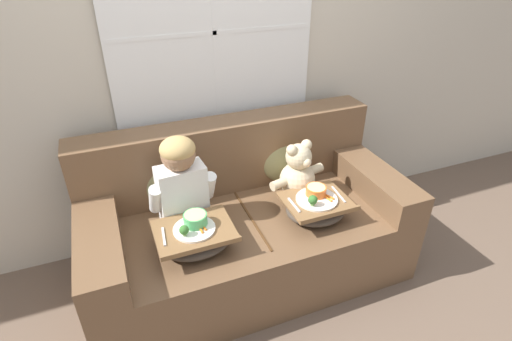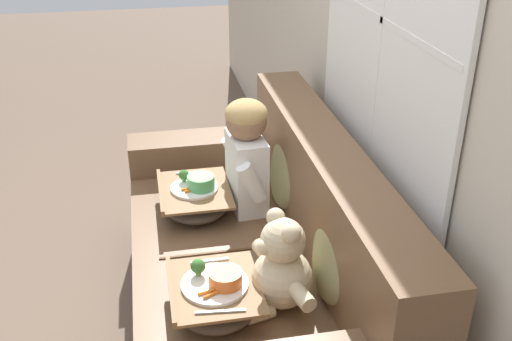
{
  "view_description": "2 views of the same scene",
  "coord_description": "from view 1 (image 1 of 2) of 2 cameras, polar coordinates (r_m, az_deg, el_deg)",
  "views": [
    {
      "loc": [
        -0.66,
        -1.78,
        1.88
      ],
      "look_at": [
        0.06,
        0.02,
        0.73
      ],
      "focal_mm": 28.0,
      "sensor_mm": 36.0,
      "label": 1
    },
    {
      "loc": [
        2.05,
        -0.35,
        1.89
      ],
      "look_at": [
        -0.06,
        0.06,
        0.79
      ],
      "focal_mm": 42.0,
      "sensor_mm": 36.0,
      "label": 2
    }
  ],
  "objects": [
    {
      "name": "lap_tray_child",
      "position": [
        2.14,
        -8.69,
        -9.32
      ],
      "size": [
        0.4,
        0.32,
        0.19
      ],
      "color": "#473D33",
      "rests_on": "child_figure"
    },
    {
      "name": "throw_pillow_behind_teddy",
      "position": [
        2.61,
        4.09,
        2.23
      ],
      "size": [
        0.36,
        0.17,
        0.37
      ],
      "color": "#898456",
      "rests_on": "couch"
    },
    {
      "name": "couch",
      "position": [
        2.5,
        -1.63,
        -7.61
      ],
      "size": [
        1.88,
        0.92,
        0.9
      ],
      "color": "brown",
      "rests_on": "ground_plane"
    },
    {
      "name": "child_figure",
      "position": [
        2.2,
        -10.71,
        -1.01
      ],
      "size": [
        0.38,
        0.19,
        0.53
      ],
      "color": "white",
      "rests_on": "couch"
    },
    {
      "name": "wall_back_with_window",
      "position": [
        2.51,
        -6.19,
        17.35
      ],
      "size": [
        8.0,
        0.08,
        2.6
      ],
      "color": "beige",
      "rests_on": "ground_plane"
    },
    {
      "name": "lap_tray_teddy",
      "position": [
        2.35,
        8.56,
        -5.12
      ],
      "size": [
        0.37,
        0.32,
        0.19
      ],
      "color": "#473D33",
      "rests_on": "teddy_bear"
    },
    {
      "name": "ground_plane",
      "position": [
        2.67,
        -1.03,
        -13.9
      ],
      "size": [
        14.0,
        14.0,
        0.0
      ],
      "primitive_type": "plane",
      "color": "brown"
    },
    {
      "name": "throw_pillow_behind_child",
      "position": [
        2.42,
        -11.47,
        -0.83
      ],
      "size": [
        0.4,
        0.19,
        0.41
      ],
      "color": "#898456",
      "rests_on": "couch"
    },
    {
      "name": "teddy_bear",
      "position": [
        2.47,
        6.05,
        -0.44
      ],
      "size": [
        0.4,
        0.29,
        0.37
      ],
      "color": "beige",
      "rests_on": "couch"
    }
  ]
}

